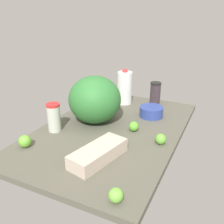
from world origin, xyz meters
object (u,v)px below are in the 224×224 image
object	(u,v)px
shaker_bottle	(155,93)
lemon_beside_bowl	(115,103)
watermelon	(95,99)
lime_far_back	(25,141)
lime_near_front	(134,126)
milk_jug	(125,88)
lime_loose	(116,195)
mixing_bowl	(151,112)
egg_carton	(98,153)
tumbler_cup	(54,117)
lime_by_jug	(161,139)

from	to	relation	value
shaker_bottle	lemon_beside_bowl	bearing A→B (deg)	-44.05
watermelon	shaker_bottle	bearing A→B (deg)	154.27
lime_far_back	lime_near_front	bearing A→B (deg)	133.63
milk_jug	lime_loose	world-z (taller)	milk_jug
lime_far_back	watermelon	bearing A→B (deg)	159.15
lemon_beside_bowl	mixing_bowl	bearing A→B (deg)	82.80
lemon_beside_bowl	lime_far_back	bearing A→B (deg)	-14.56
milk_jug	mixing_bowl	xyz separation A→B (cm)	(15.58, 25.35, -8.45)
shaker_bottle	egg_carton	world-z (taller)	shaker_bottle
lime_near_front	shaker_bottle	bearing A→B (deg)	-176.77
shaker_bottle	milk_jug	distance (cm)	22.80
tumbler_cup	lemon_beside_bowl	bearing A→B (deg)	161.26
milk_jug	lime_near_front	distance (cm)	47.02
mixing_bowl	lime_near_front	world-z (taller)	mixing_bowl
milk_jug	shaker_bottle	bearing A→B (deg)	117.09
shaker_bottle	tumbler_cup	distance (cm)	78.89
lemon_beside_bowl	lime_by_jug	bearing A→B (deg)	49.60
lime_far_back	shaker_bottle	bearing A→B (deg)	156.51
lime_near_front	lime_by_jug	distance (cm)	19.48
lime_loose	lemon_beside_bowl	xyz separation A→B (cm)	(-83.55, -39.29, 0.61)
mixing_bowl	lime_by_jug	size ratio (longest dim) A/B	2.70
egg_carton	shaker_bottle	bearing A→B (deg)	-168.09
milk_jug	tumbler_cup	world-z (taller)	milk_jug
watermelon	tumbler_cup	bearing A→B (deg)	-34.17
shaker_bottle	lemon_beside_bowl	world-z (taller)	shaker_bottle
lime_far_back	lemon_beside_bowl	distance (cm)	70.48
tumbler_cup	lime_by_jug	bearing A→B (deg)	100.69
watermelon	egg_carton	world-z (taller)	watermelon
lemon_beside_bowl	milk_jug	bearing A→B (deg)	172.20
watermelon	lime_near_front	bearing A→B (deg)	85.21
mixing_bowl	egg_carton	world-z (taller)	same
tumbler_cup	lime_far_back	bearing A→B (deg)	-4.81
milk_jug	watermelon	bearing A→B (deg)	-4.85
milk_jug	lime_far_back	world-z (taller)	milk_jug
milk_jug	lime_by_jug	xyz separation A→B (cm)	(48.14, 40.60, -8.90)
watermelon	lime_loose	world-z (taller)	watermelon
lime_far_back	lemon_beside_bowl	world-z (taller)	lemon_beside_bowl
shaker_bottle	lime_far_back	size ratio (longest dim) A/B	2.45
egg_carton	lime_near_front	world-z (taller)	egg_carton
watermelon	egg_carton	xyz separation A→B (cm)	(36.73, 22.28, -10.91)
watermelon	lime_by_jug	size ratio (longest dim) A/B	5.61
shaker_bottle	lemon_beside_bowl	xyz separation A→B (cm)	(22.40, -21.67, -4.39)
tumbler_cup	lime_loose	size ratio (longest dim) A/B	2.94
shaker_bottle	milk_jug	bearing A→B (deg)	-62.91
lime_far_back	lime_loose	bearing A→B (deg)	74.94
lemon_beside_bowl	lime_loose	bearing A→B (deg)	25.18
egg_carton	lime_by_jug	distance (cm)	34.18
lime_by_jug	mixing_bowl	bearing A→B (deg)	-154.90
mixing_bowl	egg_carton	distance (cm)	59.42
lime_far_back	lime_by_jug	distance (cm)	68.10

